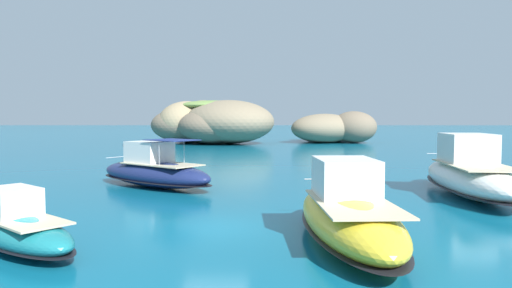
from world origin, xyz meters
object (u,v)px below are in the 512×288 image
(islet_large, at_px, (209,122))
(motorboat_yellow, at_px, (348,214))
(motorboat_teal, at_px, (16,228))
(channel_buoy, at_px, (348,177))
(motorboat_navy, at_px, (154,171))
(motorboat_white, at_px, (470,175))
(islet_small, at_px, (332,129))

(islet_large, distance_m, motorboat_yellow, 57.89)
(motorboat_teal, bearing_deg, islet_large, 90.15)
(islet_large, relative_size, channel_buoy, 16.00)
(motorboat_teal, distance_m, motorboat_yellow, 10.63)
(islet_large, xyz_separation_m, motorboat_teal, (0.16, -57.76, -2.62))
(motorboat_teal, relative_size, motorboat_yellow, 0.66)
(motorboat_navy, height_order, motorboat_teal, motorboat_navy)
(islet_large, relative_size, motorboat_yellow, 2.53)
(motorboat_teal, xyz_separation_m, motorboat_yellow, (10.59, 0.92, 0.28))
(motorboat_white, distance_m, motorboat_teal, 21.08)
(motorboat_white, height_order, motorboat_teal, motorboat_white)
(motorboat_white, height_order, channel_buoy, motorboat_white)
(islet_small, bearing_deg, motorboat_teal, -107.82)
(motorboat_navy, distance_m, motorboat_teal, 12.87)
(motorboat_white, bearing_deg, motorboat_teal, -152.24)
(islet_small, relative_size, channel_buoy, 11.17)
(islet_large, bearing_deg, motorboat_yellow, -79.30)
(motorboat_yellow, distance_m, channel_buoy, 14.11)
(motorboat_navy, height_order, motorboat_yellow, motorboat_navy)
(islet_large, distance_m, motorboat_navy, 45.06)
(motorboat_white, bearing_deg, channel_buoy, 137.44)
(motorboat_yellow, bearing_deg, motorboat_white, 47.82)
(motorboat_navy, relative_size, motorboat_teal, 1.43)
(motorboat_white, height_order, motorboat_yellow, motorboat_white)
(islet_small, height_order, motorboat_white, islet_small)
(motorboat_teal, bearing_deg, motorboat_yellow, 4.97)
(islet_large, height_order, motorboat_teal, islet_large)
(islet_small, distance_m, motorboat_white, 50.41)
(motorboat_teal, height_order, channel_buoy, motorboat_teal)
(motorboat_navy, height_order, motorboat_white, motorboat_white)
(motorboat_navy, xyz_separation_m, motorboat_white, (17.22, -2.98, 0.18))
(islet_small, relative_size, motorboat_teal, 2.69)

